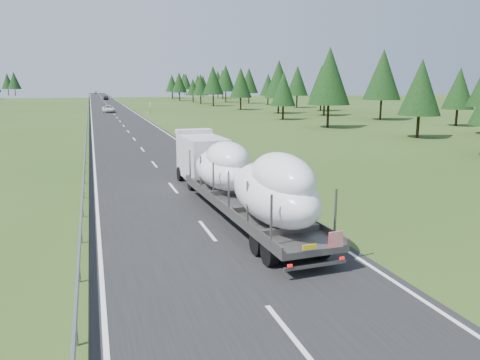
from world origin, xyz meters
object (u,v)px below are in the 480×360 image
object	(u,v)px
distant_van	(108,109)
distant_car_dark	(106,98)
distant_car_blue	(95,92)
boat_truck	(236,174)
highway_sign	(150,105)

from	to	relation	value
distant_van	distant_car_dark	bearing A→B (deg)	86.61
distant_car_dark	distant_car_blue	xyz separation A→B (m)	(-2.59, 110.36, -0.07)
boat_truck	distant_van	size ratio (longest dim) A/B	3.28
highway_sign	distant_car_dark	distance (m)	89.25
highway_sign	distant_car_blue	distance (m)	199.60
highway_sign	boat_truck	world-z (taller)	boat_truck
distant_van	distant_car_blue	world-z (taller)	distant_van
highway_sign	distant_car_blue	xyz separation A→B (m)	(-8.63, 199.41, -1.09)
highway_sign	distant_van	size ratio (longest dim) A/B	0.47
boat_truck	distant_car_blue	bearing A→B (deg)	90.71
distant_car_blue	highway_sign	bearing A→B (deg)	-84.97
highway_sign	distant_van	distance (m)	12.06
highway_sign	distant_car_dark	world-z (taller)	highway_sign
distant_van	distant_car_dark	xyz separation A→B (m)	(2.07, 80.17, 0.01)
boat_truck	highway_sign	bearing A→B (deg)	86.18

